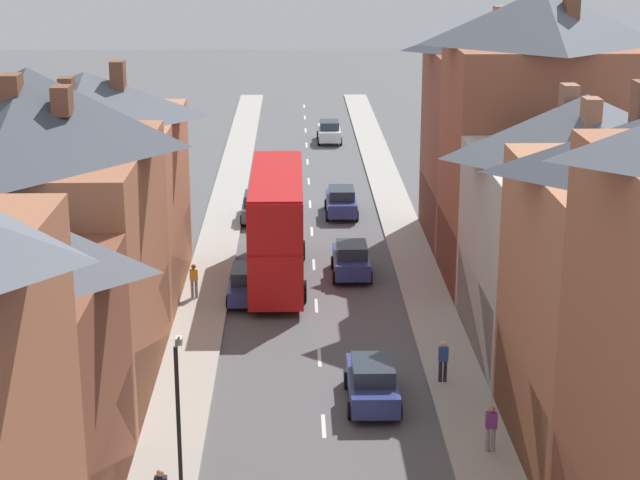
# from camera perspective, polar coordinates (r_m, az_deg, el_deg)

# --- Properties ---
(pavement_left) EXTENTS (2.20, 104.00, 0.14)m
(pavement_left) POSITION_cam_1_polar(r_m,az_deg,el_deg) (56.10, -5.59, -0.66)
(pavement_left) COLOR #A8A399
(pavement_left) RESTS_ON ground
(pavement_right) EXTENTS (2.20, 104.00, 0.14)m
(pavement_right) POSITION_cam_1_polar(r_m,az_deg,el_deg) (56.27, 4.83, -0.59)
(pavement_right) COLOR #A8A399
(pavement_right) RESTS_ON ground
(centre_line_dashes) EXTENTS (0.14, 97.80, 0.01)m
(centre_line_dashes) POSITION_cam_1_polar(r_m,az_deg,el_deg) (54.07, -0.33, -1.32)
(centre_line_dashes) COLOR silver
(centre_line_dashes) RESTS_ON ground
(double_decker_bus_lead) EXTENTS (2.74, 10.80, 5.30)m
(double_decker_bus_lead) POSITION_cam_1_polar(r_m,az_deg,el_deg) (50.96, -2.32, 0.84)
(double_decker_bus_lead) COLOR red
(double_decker_bus_lead) RESTS_ON ground
(car_near_blue) EXTENTS (1.90, 3.85, 1.70)m
(car_near_blue) POSITION_cam_1_polar(r_m,az_deg,el_deg) (52.13, 1.68, -1.05)
(car_near_blue) COLOR navy
(car_near_blue) RESTS_ON ground
(car_near_silver) EXTENTS (1.90, 4.14, 1.69)m
(car_near_silver) POSITION_cam_1_polar(r_m,az_deg,el_deg) (38.69, 2.81, -7.57)
(car_near_silver) COLOR navy
(car_near_silver) RESTS_ON ground
(car_parked_left_a) EXTENTS (1.90, 4.24, 1.60)m
(car_parked_left_a) POSITION_cam_1_polar(r_m,az_deg,el_deg) (49.07, -3.85, -2.28)
(car_parked_left_a) COLOR navy
(car_parked_left_a) RESTS_ON ground
(car_parked_right_a) EXTENTS (1.90, 4.18, 1.71)m
(car_parked_right_a) POSITION_cam_1_polar(r_m,az_deg,el_deg) (84.05, 0.50, 5.82)
(car_parked_right_a) COLOR silver
(car_parked_right_a) RESTS_ON ground
(car_mid_black) EXTENTS (1.90, 4.18, 1.69)m
(car_mid_black) POSITION_cam_1_polar(r_m,az_deg,el_deg) (62.92, 1.14, 2.08)
(car_mid_black) COLOR navy
(car_mid_black) RESTS_ON ground
(car_parked_left_b) EXTENTS (1.90, 3.92, 1.66)m
(car_parked_left_b) POSITION_cam_1_polar(r_m,az_deg,el_deg) (61.95, -3.35, 1.80)
(car_parked_left_b) COLOR #4C515B
(car_parked_left_b) RESTS_ON ground
(pedestrian_mid_right) EXTENTS (0.36, 0.22, 1.61)m
(pedestrian_mid_right) POSITION_cam_1_polar(r_m,az_deg,el_deg) (35.50, 9.11, -9.78)
(pedestrian_mid_right) COLOR gray
(pedestrian_mid_right) RESTS_ON pavement_right
(pedestrian_far_left) EXTENTS (0.36, 0.22, 1.61)m
(pedestrian_far_left) POSITION_cam_1_polar(r_m,az_deg,el_deg) (40.32, 6.59, -6.33)
(pedestrian_far_left) COLOR #23232D
(pedestrian_far_left) RESTS_ON pavement_right
(pedestrian_far_right) EXTENTS (0.36, 0.22, 1.61)m
(pedestrian_far_right) POSITION_cam_1_polar(r_m,az_deg,el_deg) (49.06, -6.74, -2.08)
(pedestrian_far_right) COLOR gray
(pedestrian_far_right) RESTS_ON pavement_left
(street_lamp) EXTENTS (0.20, 1.12, 5.50)m
(street_lamp) POSITION_cam_1_polar(r_m,az_deg,el_deg) (30.79, -7.53, -9.45)
(street_lamp) COLOR black
(street_lamp) RESTS_ON ground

